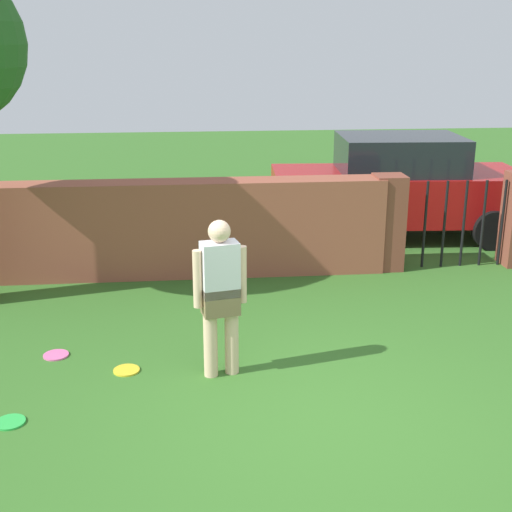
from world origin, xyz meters
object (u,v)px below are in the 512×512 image
at_px(car, 398,187).
at_px(frisbee_yellow, 126,370).
at_px(person, 220,291).
at_px(frisbee_green, 10,422).
at_px(frisbee_pink, 56,355).

bearing_deg(car, frisbee_yellow, 51.11).
xyz_separation_m(person, frisbee_yellow, (-0.97, 0.15, -0.89)).
relative_size(car, frisbee_green, 15.87).
bearing_deg(frisbee_yellow, frisbee_pink, 151.31).
height_order(car, frisbee_pink, car).
distance_m(person, frisbee_pink, 2.06).
relative_size(frisbee_green, frisbee_pink, 1.00).
relative_size(person, car, 0.38).
height_order(frisbee_green, frisbee_yellow, same).
xyz_separation_m(person, car, (3.23, 4.82, -0.04)).
relative_size(person, frisbee_yellow, 6.00).
xyz_separation_m(person, frisbee_green, (-1.92, -0.76, -0.89)).
height_order(car, frisbee_yellow, car).
bearing_deg(car, person, 59.27).
distance_m(car, frisbee_yellow, 6.35).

